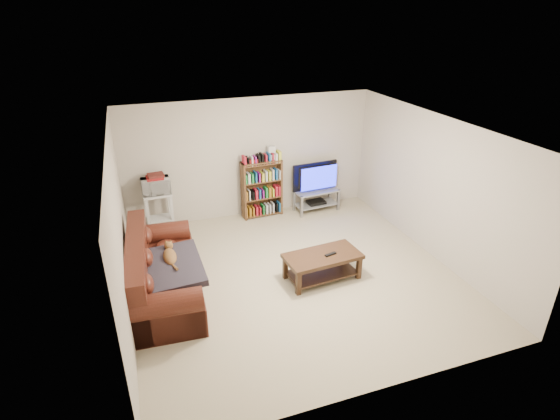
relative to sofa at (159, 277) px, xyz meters
name	(u,v)px	position (x,y,z in m)	size (l,w,h in m)	color
floor	(294,275)	(2.08, -0.14, -0.33)	(5.00, 5.00, 0.00)	beige
ceiling	(296,129)	(2.08, -0.14, 2.07)	(5.00, 5.00, 0.00)	white
wall_back	(250,158)	(2.08, 2.36, 0.87)	(5.00, 5.00, 0.00)	beige
wall_front	(383,305)	(2.08, -2.64, 0.87)	(5.00, 5.00, 0.00)	beige
wall_left	(120,233)	(-0.42, -0.14, 0.87)	(5.00, 5.00, 0.00)	beige
wall_right	(434,187)	(4.58, -0.14, 0.87)	(5.00, 5.00, 0.00)	beige
sofa	(159,277)	(0.00, 0.00, 0.00)	(1.09, 2.28, 0.95)	#471C12
blanket	(171,267)	(0.18, -0.16, 0.22)	(0.86, 1.11, 0.10)	#2D2832
cat	(170,257)	(0.19, 0.04, 0.28)	(0.24, 0.61, 0.18)	brown
coffee_table	(322,262)	(2.47, -0.37, -0.03)	(1.24, 0.69, 0.43)	#341F12
remote	(331,254)	(2.58, -0.41, 0.11)	(0.19, 0.05, 0.02)	black
tv_stand	(316,197)	(3.40, 2.02, -0.02)	(0.96, 0.49, 0.46)	#999EA3
television	(317,177)	(3.40, 2.02, 0.42)	(1.00, 0.13, 0.57)	black
dvd_player	(316,202)	(3.40, 2.02, -0.14)	(0.37, 0.26, 0.06)	black
bookshelf	(262,188)	(2.25, 2.16, 0.28)	(0.84, 0.30, 1.19)	#52351C
shelf_clutter	(266,155)	(2.34, 2.18, 0.96)	(0.61, 0.22, 0.28)	silver
microwave_stand	(159,207)	(0.19, 2.07, 0.19)	(0.53, 0.40, 0.82)	silver
microwave	(156,186)	(0.19, 2.07, 0.63)	(0.51, 0.34, 0.28)	silver
game_boxes	(155,178)	(0.19, 2.07, 0.79)	(0.30, 0.26, 0.05)	maroon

